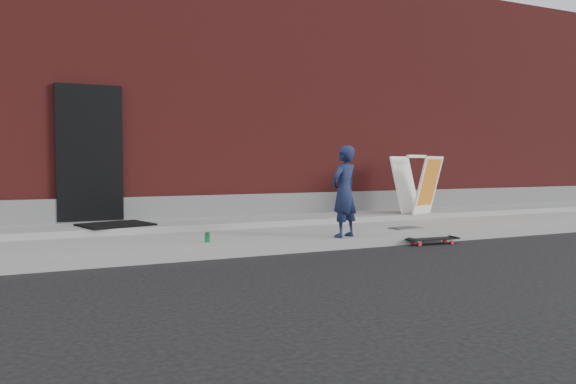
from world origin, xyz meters
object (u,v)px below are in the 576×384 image
pizza_sign (417,184)px  soda_can (207,237)px  child (344,192)px  skateboard (433,239)px

pizza_sign → soda_can: (-4.68, -1.44, -0.60)m
child → skateboard: size_ratio=1.59×
skateboard → soda_can: soda_can is taller
pizza_sign → soda_can: size_ratio=8.54×
pizza_sign → child: bearing=-146.7°
child → pizza_sign: bearing=-169.4°
child → pizza_sign: child is taller
pizza_sign → skateboard: bearing=-122.6°
skateboard → soda_can: bearing=168.9°
skateboard → soda_can: 3.41m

